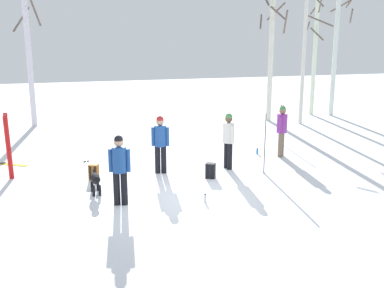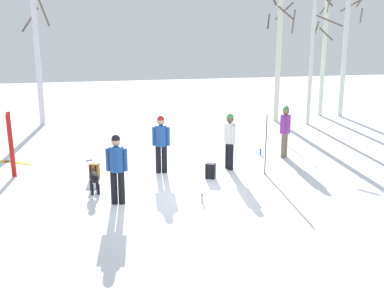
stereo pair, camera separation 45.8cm
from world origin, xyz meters
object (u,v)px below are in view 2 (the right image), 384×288
(birch_tree_4, at_px, (324,44))
(birch_tree_5, at_px, (346,41))
(backpack_1, at_px, (211,171))
(birch_tree_3, at_px, (313,42))
(ski_pair_lying_1, at_px, (90,161))
(backpack_0, at_px, (95,171))
(dog, at_px, (94,179))
(water_bottle_1, at_px, (202,198))
(person_2, at_px, (230,138))
(ski_pair_lying_0, at_px, (8,162))
(ski_pair_planted_1, at_px, (11,145))
(birch_tree_2, at_px, (279,53))
(ski_pair_planted_0, at_px, (266,144))
(birch_tree_1, at_px, (37,43))
(ski_poles_0, at_px, (286,124))
(person_1, at_px, (117,165))
(person_4, at_px, (285,128))
(water_bottle_0, at_px, (260,152))
(person_3, at_px, (161,140))

(birch_tree_4, bearing_deg, birch_tree_5, -24.03)
(backpack_1, distance_m, birch_tree_3, 9.94)
(ski_pair_lying_1, xyz_separation_m, backpack_0, (0.09, -1.87, 0.20))
(dog, relative_size, birch_tree_5, 0.12)
(birch_tree_5, bearing_deg, ski_pair_lying_1, -156.43)
(backpack_0, xyz_separation_m, water_bottle_1, (2.49, -2.59, -0.11))
(person_2, bearing_deg, birch_tree_5, 41.40)
(ski_pair_lying_0, bearing_deg, backpack_0, -41.76)
(ski_pair_planted_1, xyz_separation_m, birch_tree_2, (10.93, 6.16, 2.23))
(ski_pair_planted_0, bearing_deg, birch_tree_1, 126.41)
(water_bottle_1, xyz_separation_m, birch_tree_5, (9.90, 9.91, 3.61))
(backpack_0, height_order, birch_tree_1, birch_tree_1)
(ski_pair_planted_0, distance_m, backpack_1, 1.81)
(ski_pair_planted_0, xyz_separation_m, birch_tree_3, (4.90, 6.58, 2.79))
(person_2, distance_m, ski_poles_0, 3.97)
(ski_pair_planted_0, relative_size, backpack_0, 4.07)
(dog, bearing_deg, ski_pair_planted_0, 5.52)
(ski_pair_planted_1, xyz_separation_m, water_bottle_1, (4.75, -3.28, -0.84))
(person_1, bearing_deg, birch_tree_5, 38.54)
(person_4, distance_m, ski_pair_lying_0, 9.08)
(person_4, relative_size, birch_tree_2, 0.27)
(ski_pair_planted_0, bearing_deg, person_2, 140.13)
(backpack_1, xyz_separation_m, birch_tree_5, (9.17, 8.12, 3.50))
(water_bottle_0, bearing_deg, backpack_1, -138.93)
(ski_pair_planted_0, bearing_deg, person_1, -162.56)
(birch_tree_3, relative_size, birch_tree_4, 1.05)
(person_2, xyz_separation_m, ski_pair_lying_0, (-6.68, 2.42, -0.97))
(person_3, xyz_separation_m, ski_poles_0, (5.13, 2.39, -0.20))
(ski_pair_planted_1, relative_size, water_bottle_1, 8.51)
(backpack_1, bearing_deg, birch_tree_2, 54.55)
(ski_pair_lying_1, height_order, backpack_1, backpack_1)
(person_2, distance_m, water_bottle_0, 2.24)
(backpack_1, height_order, birch_tree_2, birch_tree_2)
(person_1, xyz_separation_m, ski_poles_0, (6.60, 4.64, -0.20))
(ski_poles_0, bearing_deg, person_1, -144.91)
(person_3, bearing_deg, person_1, -123.25)
(backpack_0, distance_m, water_bottle_0, 5.74)
(person_3, distance_m, person_4, 4.35)
(ski_poles_0, xyz_separation_m, birch_tree_1, (-9.08, 6.10, 2.86))
(water_bottle_0, bearing_deg, birch_tree_4, 47.75)
(water_bottle_0, distance_m, birch_tree_1, 11.11)
(birch_tree_1, xyz_separation_m, birch_tree_2, (10.66, -1.72, -0.45))
(birch_tree_2, xyz_separation_m, birch_tree_5, (3.73, 0.47, 0.53))
(birch_tree_2, bearing_deg, water_bottle_1, -123.20)
(ski_pair_planted_0, distance_m, birch_tree_5, 11.39)
(backpack_1, relative_size, water_bottle_1, 1.96)
(ski_pair_lying_1, xyz_separation_m, birch_tree_4, (11.56, 5.86, 3.52))
(ski_pair_lying_0, bearing_deg, birch_tree_3, 15.45)
(ski_pair_lying_1, height_order, birch_tree_1, birch_tree_1)
(person_3, distance_m, ski_poles_0, 5.66)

